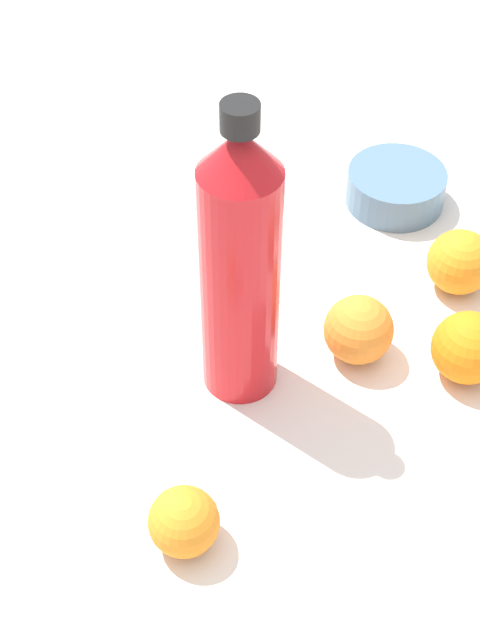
{
  "coord_description": "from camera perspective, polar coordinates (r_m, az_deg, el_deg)",
  "views": [
    {
      "loc": [
        -0.57,
        -0.08,
        0.72
      ],
      "look_at": [
        0.04,
        -0.02,
        0.08
      ],
      "focal_mm": 53.24,
      "sensor_mm": 36.0,
      "label": 1
    }
  ],
  "objects": [
    {
      "name": "orange_2",
      "position": [
        0.94,
        13.55,
        -1.64
      ],
      "size": [
        0.07,
        0.07,
        0.07
      ],
      "primitive_type": "sphere",
      "color": "orange",
      "rests_on": "ground_plane"
    },
    {
      "name": "orange_1",
      "position": [
        1.03,
        13.07,
        3.42
      ],
      "size": [
        0.07,
        0.07,
        0.07
      ],
      "primitive_type": "sphere",
      "color": "orange",
      "rests_on": "ground_plane"
    },
    {
      "name": "water_bottle",
      "position": [
        0.83,
        -0.0,
        3.24
      ],
      "size": [
        0.07,
        0.07,
        0.32
      ],
      "rotation": [
        0.0,
        0.0,
        0.47
      ],
      "color": "red",
      "rests_on": "ground_plane"
    },
    {
      "name": "orange_3",
      "position": [
        0.81,
        -3.39,
        -12.0
      ],
      "size": [
        0.06,
        0.06,
        0.06
      ],
      "primitive_type": "sphere",
      "color": "orange",
      "rests_on": "ground_plane"
    },
    {
      "name": "ground_plane",
      "position": [
        0.92,
        -1.21,
        -5.08
      ],
      "size": [
        2.4,
        2.4,
        0.0
      ],
      "primitive_type": "plane",
      "color": "silver"
    },
    {
      "name": "orange_0",
      "position": [
        0.94,
        7.13,
        -0.58
      ],
      "size": [
        0.07,
        0.07,
        0.07
      ],
      "primitive_type": "sphere",
      "color": "orange",
      "rests_on": "ground_plane"
    },
    {
      "name": "ceramic_bowl",
      "position": [
        1.14,
        9.35,
        7.88
      ],
      "size": [
        0.12,
        0.12,
        0.04
      ],
      "primitive_type": "cylinder",
      "color": "slate",
      "rests_on": "ground_plane"
    }
  ]
}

